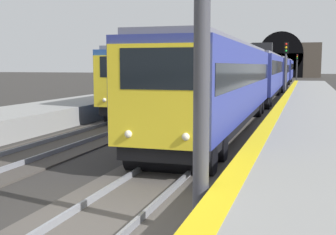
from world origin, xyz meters
The scene contains 8 objects.
ground_plane centered at (0.00, 0.00, 0.00)m, with size 320.00×320.00×0.00m, color #302D2B.
platform_right_edge_strip centered at (0.00, -2.39, 0.94)m, with size 112.00×0.50×0.01m, color yellow.
track_main_line centered at (0.00, 0.00, 0.04)m, with size 160.00×3.07×0.21m.
train_main_approaching centered at (41.09, 0.00, 2.28)m, with size 74.82×2.97×4.90m.
train_adjacent_platform centered at (43.94, 5.08, 2.29)m, with size 62.16×3.07×4.88m.
railway_signal_mid centered at (35.33, -1.79, 3.11)m, with size 0.39×0.38×5.13m.
railway_signal_far centered at (84.99, -1.79, 3.15)m, with size 0.39×0.38×5.20m.
tunnel_portal centered at (107.18, 2.54, 4.29)m, with size 2.28×19.13×11.31m.
Camera 1 is at (-6.80, -3.63, 3.02)m, focal length 47.17 mm.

